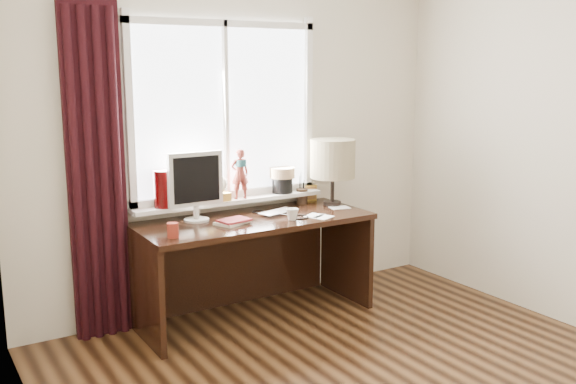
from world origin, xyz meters
TOP-DOWN VIEW (x-y plane):
  - wall_back at (0.00, 2.00)m, footprint 3.50×0.00m
  - wall_left at (-1.75, 0.00)m, footprint 0.00×4.00m
  - laptop at (0.11, 1.66)m, footprint 0.35×0.27m
  - mug at (0.10, 1.44)m, footprint 0.12×0.12m
  - red_cup at (-0.80, 1.44)m, footprint 0.07×0.07m
  - window at (-0.15, 1.95)m, footprint 1.52×0.20m
  - curtain at (-1.13, 1.91)m, footprint 0.38×0.09m
  - desk at (-0.10, 1.73)m, footprint 1.70×0.70m
  - monitor at (-0.49, 1.77)m, footprint 0.40×0.18m
  - notebook_stack at (-0.30, 1.56)m, footprint 0.26×0.23m
  - brush_holder at (0.47, 1.88)m, footprint 0.09×0.09m
  - icon_frame at (0.58, 1.92)m, footprint 0.10×0.04m
  - table_lamp at (0.64, 1.70)m, footprint 0.35×0.35m
  - loose_papers at (0.43, 1.48)m, footprint 0.50×0.35m
  - desk_cables at (0.14, 1.60)m, footprint 0.30×0.43m

SIDE VIEW (x-z plane):
  - desk at x=-0.10m, z-range 0.13..0.88m
  - loose_papers at x=0.43m, z-range 0.75..0.75m
  - desk_cables at x=0.14m, z-range 0.75..0.76m
  - laptop at x=0.11m, z-range 0.75..0.77m
  - notebook_stack at x=-0.30m, z-range 0.75..0.78m
  - mug at x=0.10m, z-range 0.75..0.84m
  - red_cup at x=-0.80m, z-range 0.75..0.85m
  - brush_holder at x=0.47m, z-range 0.69..0.94m
  - icon_frame at x=0.58m, z-range 0.75..0.88m
  - monitor at x=-0.49m, z-range 0.78..1.27m
  - table_lamp at x=0.64m, z-range 0.85..1.37m
  - curtain at x=-1.13m, z-range -0.01..2.24m
  - wall_back at x=0.00m, z-range 0.00..2.60m
  - wall_left at x=-1.75m, z-range 0.00..2.60m
  - window at x=-0.15m, z-range 0.60..2.00m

